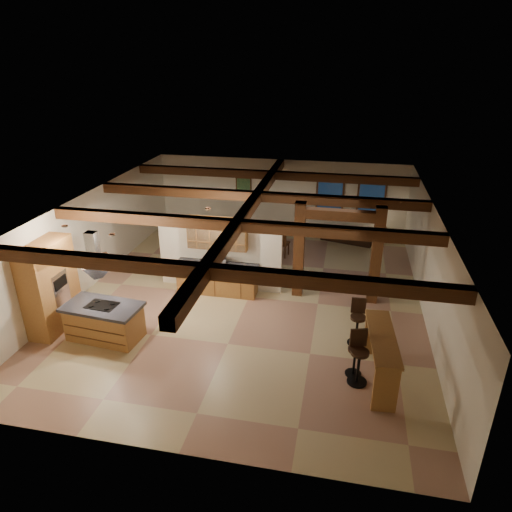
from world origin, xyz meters
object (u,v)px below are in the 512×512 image
(sofa, at_px, (348,234))
(bar_counter, at_px, (381,350))
(kitchen_island, at_px, (104,321))
(dining_table, at_px, (254,252))

(sofa, xyz_separation_m, bar_counter, (0.82, -8.31, 0.49))
(kitchen_island, distance_m, sofa, 9.97)
(sofa, relative_size, bar_counter, 0.89)
(sofa, height_order, bar_counter, bar_counter)
(dining_table, height_order, bar_counter, bar_counter)
(sofa, bearing_deg, kitchen_island, 68.61)
(kitchen_island, bearing_deg, dining_table, 63.36)
(dining_table, xyz_separation_m, sofa, (3.21, 2.53, -0.03))
(kitchen_island, distance_m, bar_counter, 6.78)
(dining_table, distance_m, sofa, 4.08)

